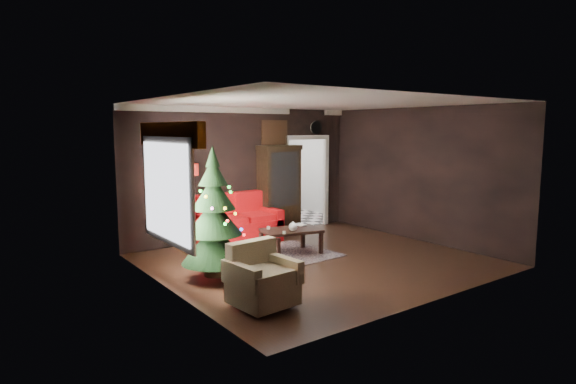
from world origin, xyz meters
TOP-DOWN VIEW (x-y plane):
  - floor at (0.00, 0.00)m, footprint 5.50×5.50m
  - ceiling at (0.00, 0.00)m, footprint 5.50×5.50m
  - wall_back at (0.00, 2.50)m, footprint 5.50×0.00m
  - wall_front at (0.00, -2.50)m, footprint 5.50×0.00m
  - wall_left at (-2.75, 0.00)m, footprint 0.00×5.50m
  - wall_right at (2.75, 0.00)m, footprint 0.00×5.50m
  - doorway at (1.70, 2.50)m, footprint 1.10×0.10m
  - left_window at (-2.71, 0.20)m, footprint 0.05×1.60m
  - valance at (-2.63, 0.20)m, footprint 0.12×2.10m
  - kitchen_floor at (1.70, 4.00)m, footprint 3.00×3.00m
  - kitchen_window at (1.70, 5.45)m, footprint 0.70×0.06m
  - rug at (-0.46, 0.67)m, footprint 2.27×1.71m
  - loveseat at (-0.40, 2.05)m, footprint 1.70×0.90m
  - curio_cabinet at (0.75, 2.27)m, footprint 0.90×0.45m
  - floor_lamp at (-1.47, 2.02)m, footprint 0.38×0.38m
  - christmas_tree at (-1.99, 0.12)m, footprint 1.05×1.05m
  - armchair at (-2.04, -1.33)m, footprint 0.84×0.84m
  - coffee_table at (-0.14, 0.60)m, footprint 1.19×0.87m
  - teapot at (-0.22, 0.45)m, footprint 0.20×0.20m
  - cup_a at (-0.48, 0.86)m, footprint 0.08×0.08m
  - cup_b at (-0.49, 0.35)m, footprint 0.08×0.08m
  - book at (0.12, 0.81)m, footprint 0.18×0.02m
  - wall_clock at (1.95, 2.45)m, footprint 0.32×0.32m
  - painting at (0.75, 2.46)m, footprint 0.62×0.05m
  - kitchen_counter at (1.70, 5.20)m, footprint 1.80×0.60m
  - kitchen_table at (1.40, 3.70)m, footprint 0.70×0.70m

SIDE VIEW (x-z plane):
  - floor at x=0.00m, z-range 0.00..0.00m
  - kitchen_floor at x=1.70m, z-range 0.00..0.00m
  - rug at x=-0.46m, z-range 0.00..0.01m
  - coffee_table at x=-0.14m, z-range 0.01..0.49m
  - kitchen_table at x=1.40m, z-range 0.00..0.75m
  - kitchen_counter at x=1.70m, z-range 0.00..0.90m
  - armchair at x=-2.04m, z-range 0.06..0.86m
  - loveseat at x=-0.40m, z-range 0.00..1.00m
  - cup_b at x=-0.49m, z-range 0.49..0.55m
  - cup_a at x=-0.48m, z-range 0.49..0.55m
  - teapot at x=-0.22m, z-range 0.49..0.66m
  - book at x=0.12m, z-range 0.49..0.74m
  - floor_lamp at x=-1.47m, z-range -0.03..1.69m
  - curio_cabinet at x=0.75m, z-range 0.00..1.90m
  - doorway at x=1.70m, z-range 0.00..2.10m
  - christmas_tree at x=-1.99m, z-range 0.07..2.03m
  - wall_back at x=0.00m, z-range -1.35..4.15m
  - wall_front at x=0.00m, z-range -1.35..4.15m
  - wall_left at x=-2.75m, z-range -1.35..4.15m
  - wall_right at x=2.75m, z-range -1.35..4.15m
  - left_window at x=-2.71m, z-range 0.75..2.15m
  - kitchen_window at x=1.70m, z-range 1.35..2.05m
  - painting at x=0.75m, z-range 1.99..2.51m
  - valance at x=-2.63m, z-range 2.10..2.44m
  - wall_clock at x=1.95m, z-range 2.35..2.41m
  - ceiling at x=0.00m, z-range 2.80..2.80m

